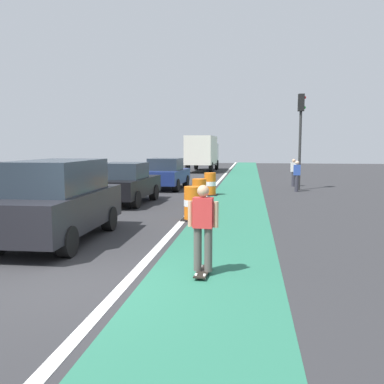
% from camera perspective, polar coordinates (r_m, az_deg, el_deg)
% --- Properties ---
extents(ground_plane, '(100.00, 100.00, 0.00)m').
position_cam_1_polar(ground_plane, '(7.73, -15.90, -11.97)').
color(ground_plane, '#2D2D30').
extents(bike_lane_strip, '(2.50, 80.00, 0.01)m').
position_cam_1_polar(bike_lane_strip, '(18.85, 6.11, -0.92)').
color(bike_lane_strip, '#286B51').
rests_on(bike_lane_strip, ground).
extents(lane_divider_stripe, '(0.20, 80.00, 0.01)m').
position_cam_1_polar(lane_divider_stripe, '(18.96, 1.58, -0.84)').
color(lane_divider_stripe, silver).
rests_on(lane_divider_stripe, ground).
extents(skateboarder_on_lane, '(0.57, 0.81, 1.69)m').
position_cam_1_polar(skateboarder_on_lane, '(7.67, 1.53, -4.82)').
color(skateboarder_on_lane, black).
rests_on(skateboarder_on_lane, ground).
extents(parked_suv_nearest, '(1.99, 4.64, 2.04)m').
position_cam_1_polar(parked_suv_nearest, '(10.90, -17.85, -1.11)').
color(parked_suv_nearest, black).
rests_on(parked_suv_nearest, ground).
extents(parked_sedan_second, '(2.08, 4.19, 1.70)m').
position_cam_1_polar(parked_sedan_second, '(17.35, -9.10, 1.15)').
color(parked_sedan_second, black).
rests_on(parked_sedan_second, ground).
extents(parked_sedan_third, '(2.06, 4.18, 1.70)m').
position_cam_1_polar(parked_sedan_third, '(22.88, -3.53, 2.48)').
color(parked_sedan_third, navy).
rests_on(parked_sedan_third, ground).
extents(traffic_barrel_front, '(0.73, 0.73, 1.09)m').
position_cam_1_polar(traffic_barrel_front, '(13.37, 0.10, -1.62)').
color(traffic_barrel_front, orange).
rests_on(traffic_barrel_front, ground).
extents(traffic_barrel_mid, '(0.73, 0.73, 1.09)m').
position_cam_1_polar(traffic_barrel_mid, '(16.41, 1.00, -0.12)').
color(traffic_barrel_mid, orange).
rests_on(traffic_barrel_mid, ground).
extents(traffic_barrel_back, '(0.73, 0.73, 1.09)m').
position_cam_1_polar(traffic_barrel_back, '(20.06, 2.49, 1.07)').
color(traffic_barrel_back, orange).
rests_on(traffic_barrel_back, ground).
extents(delivery_truck_down_block, '(2.45, 7.63, 3.23)m').
position_cam_1_polar(delivery_truck_down_block, '(38.55, 1.48, 5.61)').
color(delivery_truck_down_block, silver).
rests_on(delivery_truck_down_block, ground).
extents(traffic_light_corner, '(0.41, 0.32, 5.10)m').
position_cam_1_polar(traffic_light_corner, '(23.06, 14.70, 8.95)').
color(traffic_light_corner, '#2D2D2D').
rests_on(traffic_light_corner, ground).
extents(pedestrian_crossing, '(0.34, 0.20, 1.61)m').
position_cam_1_polar(pedestrian_crossing, '(25.01, 13.77, 2.72)').
color(pedestrian_crossing, '#33333D').
rests_on(pedestrian_crossing, ground).
extents(pedestrian_waiting, '(0.34, 0.20, 1.61)m').
position_cam_1_polar(pedestrian_waiting, '(22.21, 14.20, 2.26)').
color(pedestrian_waiting, '#33333D').
rests_on(pedestrian_waiting, ground).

